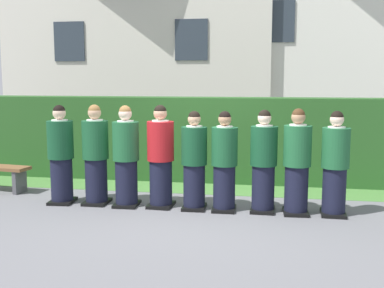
{
  "coord_description": "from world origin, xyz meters",
  "views": [
    {
      "loc": [
        1.26,
        -7.35,
        2.07
      ],
      "look_at": [
        0.0,
        0.0,
        1.05
      ],
      "focal_mm": 44.37,
      "sensor_mm": 36.0,
      "label": 1
    }
  ],
  "objects_px": {
    "student_front_row_2": "(126,159)",
    "student_in_red_blazer": "(161,159)",
    "student_front_row_0": "(61,157)",
    "student_front_row_6": "(264,164)",
    "student_front_row_7": "(297,164)",
    "student_front_row_8": "(335,166)",
    "student_front_row_1": "(96,157)",
    "student_front_row_5": "(224,164)",
    "student_front_row_4": "(194,163)"
  },
  "relations": [
    {
      "from": "student_front_row_4",
      "to": "student_front_row_5",
      "type": "height_order",
      "value": "student_front_row_5"
    },
    {
      "from": "student_front_row_4",
      "to": "student_front_row_7",
      "type": "distance_m",
      "value": 1.6
    },
    {
      "from": "student_front_row_2",
      "to": "student_front_row_6",
      "type": "distance_m",
      "value": 2.22
    },
    {
      "from": "student_in_red_blazer",
      "to": "student_front_row_2",
      "type": "bearing_deg",
      "value": -175.5
    },
    {
      "from": "student_front_row_6",
      "to": "student_front_row_5",
      "type": "bearing_deg",
      "value": -175.68
    },
    {
      "from": "student_front_row_1",
      "to": "student_front_row_4",
      "type": "bearing_deg",
      "value": -1.33
    },
    {
      "from": "student_front_row_0",
      "to": "student_front_row_6",
      "type": "bearing_deg",
      "value": 0.66
    },
    {
      "from": "student_front_row_0",
      "to": "student_front_row_6",
      "type": "height_order",
      "value": "student_front_row_0"
    },
    {
      "from": "student_front_row_4",
      "to": "student_front_row_5",
      "type": "xyz_separation_m",
      "value": [
        0.48,
        -0.01,
        0.0
      ]
    },
    {
      "from": "student_front_row_0",
      "to": "student_in_red_blazer",
      "type": "height_order",
      "value": "student_in_red_blazer"
    },
    {
      "from": "student_front_row_7",
      "to": "student_front_row_8",
      "type": "height_order",
      "value": "student_front_row_7"
    },
    {
      "from": "student_front_row_1",
      "to": "student_front_row_5",
      "type": "xyz_separation_m",
      "value": [
        2.15,
        -0.05,
        -0.04
      ]
    },
    {
      "from": "student_front_row_1",
      "to": "student_front_row_7",
      "type": "distance_m",
      "value": 3.27
    },
    {
      "from": "student_front_row_2",
      "to": "student_front_row_5",
      "type": "distance_m",
      "value": 1.61
    },
    {
      "from": "student_front_row_2",
      "to": "student_in_red_blazer",
      "type": "height_order",
      "value": "student_in_red_blazer"
    },
    {
      "from": "student_front_row_6",
      "to": "student_front_row_1",
      "type": "bearing_deg",
      "value": 179.88
    },
    {
      "from": "student_front_row_1",
      "to": "student_front_row_2",
      "type": "xyz_separation_m",
      "value": [
        0.54,
        -0.04,
        -0.0
      ]
    },
    {
      "from": "student_front_row_0",
      "to": "student_front_row_2",
      "type": "bearing_deg",
      "value": 0.05
    },
    {
      "from": "student_front_row_1",
      "to": "student_front_row_7",
      "type": "xyz_separation_m",
      "value": [
        3.27,
        -0.05,
        -0.01
      ]
    },
    {
      "from": "student_front_row_0",
      "to": "student_front_row_7",
      "type": "relative_size",
      "value": 1.01
    },
    {
      "from": "student_front_row_0",
      "to": "student_front_row_5",
      "type": "distance_m",
      "value": 2.74
    },
    {
      "from": "student_front_row_2",
      "to": "student_front_row_7",
      "type": "bearing_deg",
      "value": -0.1
    },
    {
      "from": "student_front_row_2",
      "to": "student_front_row_5",
      "type": "relative_size",
      "value": 1.05
    },
    {
      "from": "student_in_red_blazer",
      "to": "student_front_row_6",
      "type": "xyz_separation_m",
      "value": [
        1.65,
        -0.01,
        -0.03
      ]
    },
    {
      "from": "student_front_row_2",
      "to": "student_front_row_6",
      "type": "xyz_separation_m",
      "value": [
        2.22,
        0.04,
        -0.02
      ]
    },
    {
      "from": "student_front_row_1",
      "to": "student_in_red_blazer",
      "type": "distance_m",
      "value": 1.11
    },
    {
      "from": "student_in_red_blazer",
      "to": "student_front_row_7",
      "type": "height_order",
      "value": "student_in_red_blazer"
    },
    {
      "from": "student_front_row_4",
      "to": "student_front_row_6",
      "type": "relative_size",
      "value": 0.98
    },
    {
      "from": "student_in_red_blazer",
      "to": "student_front_row_4",
      "type": "height_order",
      "value": "student_in_red_blazer"
    },
    {
      "from": "student_in_red_blazer",
      "to": "student_front_row_6",
      "type": "height_order",
      "value": "student_in_red_blazer"
    },
    {
      "from": "student_front_row_7",
      "to": "student_in_red_blazer",
      "type": "bearing_deg",
      "value": 178.69
    },
    {
      "from": "student_front_row_0",
      "to": "student_front_row_4",
      "type": "relative_size",
      "value": 1.05
    },
    {
      "from": "student_front_row_2",
      "to": "student_front_row_7",
      "type": "relative_size",
      "value": 1.01
    },
    {
      "from": "student_front_row_0",
      "to": "student_front_row_6",
      "type": "relative_size",
      "value": 1.03
    },
    {
      "from": "student_front_row_5",
      "to": "student_front_row_0",
      "type": "bearing_deg",
      "value": 179.85
    },
    {
      "from": "student_front_row_1",
      "to": "student_front_row_2",
      "type": "bearing_deg",
      "value": -4.64
    },
    {
      "from": "student_front_row_0",
      "to": "student_front_row_2",
      "type": "distance_m",
      "value": 1.13
    },
    {
      "from": "student_in_red_blazer",
      "to": "student_front_row_5",
      "type": "distance_m",
      "value": 1.04
    },
    {
      "from": "student_front_row_4",
      "to": "student_front_row_6",
      "type": "xyz_separation_m",
      "value": [
        1.09,
        0.03,
        0.01
      ]
    },
    {
      "from": "student_front_row_6",
      "to": "student_front_row_8",
      "type": "bearing_deg",
      "value": -1.33
    },
    {
      "from": "student_front_row_5",
      "to": "student_front_row_6",
      "type": "xyz_separation_m",
      "value": [
        0.61,
        0.05,
        0.01
      ]
    },
    {
      "from": "student_front_row_7",
      "to": "student_front_row_2",
      "type": "bearing_deg",
      "value": 179.9
    },
    {
      "from": "student_front_row_1",
      "to": "student_front_row_6",
      "type": "relative_size",
      "value": 1.03
    },
    {
      "from": "student_front_row_2",
      "to": "student_front_row_8",
      "type": "height_order",
      "value": "student_front_row_2"
    },
    {
      "from": "student_front_row_5",
      "to": "student_front_row_7",
      "type": "xyz_separation_m",
      "value": [
        1.12,
        0.0,
        0.03
      ]
    },
    {
      "from": "student_front_row_2",
      "to": "student_front_row_4",
      "type": "bearing_deg",
      "value": 0.26
    },
    {
      "from": "student_front_row_4",
      "to": "student_in_red_blazer",
      "type": "bearing_deg",
      "value": 175.93
    },
    {
      "from": "student_front_row_4",
      "to": "student_front_row_8",
      "type": "distance_m",
      "value": 2.17
    },
    {
      "from": "student_front_row_1",
      "to": "student_in_red_blazer",
      "type": "height_order",
      "value": "student_in_red_blazer"
    },
    {
      "from": "student_front_row_0",
      "to": "student_front_row_5",
      "type": "relative_size",
      "value": 1.04
    }
  ]
}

